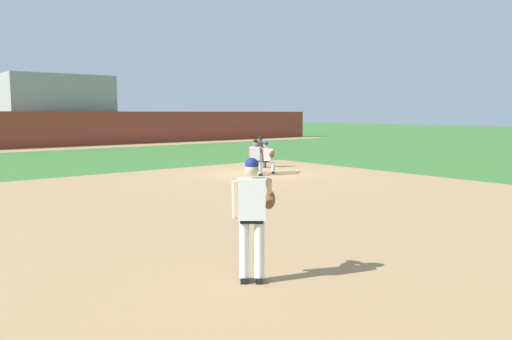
# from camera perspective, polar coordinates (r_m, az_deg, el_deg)

# --- Properties ---
(ground_plane) EXTENTS (160.00, 160.00, 0.00)m
(ground_plane) POSITION_cam_1_polar(r_m,az_deg,el_deg) (20.70, 0.39, -0.38)
(ground_plane) COLOR #3D7533
(infield_dirt_patch) EXTENTS (18.00, 18.00, 0.01)m
(infield_dirt_patch) POSITION_cam_1_polar(r_m,az_deg,el_deg) (14.07, 0.17, -3.67)
(infield_dirt_patch) COLOR tan
(infield_dirt_patch) RESTS_ON ground
(warning_track_strip) EXTENTS (48.00, 3.20, 0.01)m
(warning_track_strip) POSITION_cam_1_polar(r_m,az_deg,el_deg) (38.22, -19.17, 2.45)
(warning_track_strip) COLOR tan
(warning_track_strip) RESTS_ON ground
(first_base_bag) EXTENTS (0.38, 0.38, 0.09)m
(first_base_bag) POSITION_cam_1_polar(r_m,az_deg,el_deg) (20.70, 0.39, -0.26)
(first_base_bag) COLOR white
(first_base_bag) RESTS_ON ground
(baseball) EXTENTS (0.07, 0.07, 0.07)m
(baseball) POSITION_cam_1_polar(r_m,az_deg,el_deg) (17.05, 0.91, -1.76)
(baseball) COLOR white
(baseball) RESTS_ON ground
(pitcher) EXTENTS (0.85, 0.54, 1.86)m
(pitcher) POSITION_cam_1_polar(r_m,az_deg,el_deg) (7.33, -0.35, -4.83)
(pitcher) COLOR black
(pitcher) RESTS_ON ground
(first_baseman) EXTENTS (0.70, 1.09, 1.34)m
(first_baseman) POSITION_cam_1_polar(r_m,az_deg,el_deg) (20.57, 1.19, 1.62)
(first_baseman) COLOR black
(first_baseman) RESTS_ON ground
(baserunner) EXTENTS (0.66, 0.68, 1.46)m
(baserunner) POSITION_cam_1_polar(r_m,az_deg,el_deg) (19.87, -0.06, 1.62)
(baserunner) COLOR black
(baserunner) RESTS_ON ground
(umpire) EXTENTS (0.68, 0.66, 1.46)m
(umpire) POSITION_cam_1_polar(r_m,az_deg,el_deg) (22.82, 0.51, 2.26)
(umpire) COLOR black
(umpire) RESTS_ON ground
(outfield_wall) EXTENTS (48.00, 0.50, 2.60)m
(outfield_wall) POSITION_cam_1_polar(r_m,az_deg,el_deg) (40.04, -20.24, 4.44)
(outfield_wall) COLOR brown
(outfield_wall) RESTS_ON ground
(stadium_seating_block) EXTENTS (7.96, 5.05, 5.45)m
(stadium_seating_block) POSITION_cam_1_polar(r_m,az_deg,el_deg) (43.17, -21.78, 6.43)
(stadium_seating_block) COLOR gray
(stadium_seating_block) RESTS_ON ground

